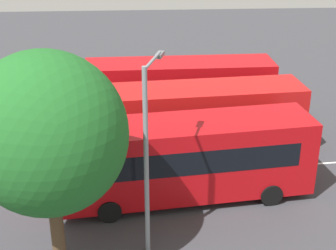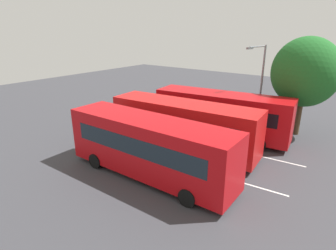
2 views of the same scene
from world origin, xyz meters
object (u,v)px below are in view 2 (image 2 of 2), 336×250
object	(u,v)px
pedestrian	(104,126)
depot_tree	(305,72)
street_lamp	(260,82)
bus_center_right	(149,146)
bus_far_left	(221,113)
bus_center_left	(183,125)

from	to	relation	value
pedestrian	depot_tree	size ratio (longest dim) A/B	0.23
street_lamp	pedestrian	bearing A→B (deg)	-26.07
bus_center_right	pedestrian	distance (m)	6.73
bus_center_right	depot_tree	xyz separation A→B (m)	(-4.99, -11.92, 3.01)
bus_far_left	pedestrian	bearing A→B (deg)	33.86
bus_center_right	bus_center_left	bearing A→B (deg)	-84.65
bus_center_left	pedestrian	size ratio (longest dim) A/B	6.00
depot_tree	bus_center_right	bearing A→B (deg)	67.29
bus_far_left	street_lamp	world-z (taller)	street_lamp
pedestrian	bus_center_left	bearing A→B (deg)	8.80
bus_far_left	pedestrian	size ratio (longest dim) A/B	6.03
street_lamp	depot_tree	bearing A→B (deg)	121.02
pedestrian	depot_tree	bearing A→B (deg)	32.18
bus_far_left	street_lamp	distance (m)	4.17
bus_center_right	street_lamp	bearing A→B (deg)	-101.06
pedestrian	street_lamp	xyz separation A→B (m)	(-8.31, -9.00, 2.90)
bus_far_left	bus_center_left	size ratio (longest dim) A/B	1.00
bus_far_left	pedestrian	world-z (taller)	bus_far_left
depot_tree	street_lamp	bearing A→B (deg)	14.36
bus_center_right	pedestrian	xyz separation A→B (m)	(6.32, -2.15, -0.82)
pedestrian	bus_center_right	bearing A→B (deg)	-27.43
street_lamp	bus_far_left	bearing A→B (deg)	-9.96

